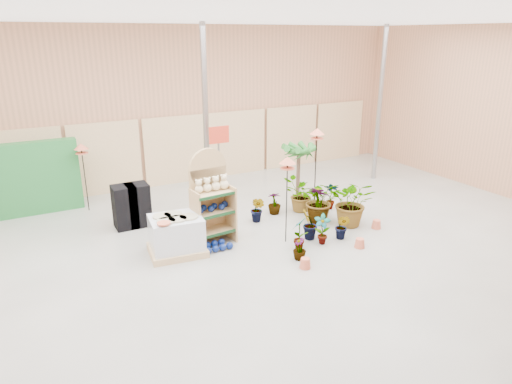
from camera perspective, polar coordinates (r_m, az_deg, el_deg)
room at (r=8.86m, az=0.09°, el=6.03°), size 15.20×12.10×4.70m
display_shelf at (r=9.63m, az=-5.73°, el=-0.99°), size 0.89×0.61×2.02m
teddy_bears at (r=9.44m, az=-5.43°, el=0.90°), size 0.75×0.20×0.32m
gazing_balls_shelf at (r=9.58m, az=-5.44°, el=-1.91°), size 0.74×0.25×0.14m
gazing_balls_floor at (r=9.52m, az=-4.89°, el=-6.76°), size 0.63×0.39×0.15m
pallet_stack at (r=9.34m, az=-9.92°, el=-5.35°), size 1.20×1.04×0.82m
charcoal_planters at (r=10.83m, az=-15.30°, el=-1.68°), size 0.80×0.50×1.00m
trellis_stock at (r=12.35m, az=-25.74°, el=1.58°), size 2.00×0.30×1.80m
offer_sign at (r=10.86m, az=-4.63°, el=4.93°), size 0.50×0.08×2.20m
bird_table_front at (r=9.27m, az=3.95°, el=3.61°), size 0.34×0.34×1.88m
bird_table_right at (r=10.74m, az=7.63°, el=7.11°), size 0.34×0.34×2.17m
bird_table_back at (r=11.86m, az=-21.00°, el=5.08°), size 0.34×0.34×1.73m
palm at (r=11.80m, az=5.39°, el=5.26°), size 0.70×0.70×1.66m
potted_plant_0 at (r=9.46m, az=5.44°, el=-5.08°), size 0.45×0.41×0.71m
potted_plant_1 at (r=9.88m, az=6.67°, el=-4.07°), size 0.48×0.45×0.70m
potted_plant_2 at (r=10.87m, az=8.04°, el=-1.05°), size 1.19×1.14×1.02m
potted_plant_3 at (r=10.74m, az=7.80°, el=-1.60°), size 0.69×0.69×0.91m
potted_plant_4 at (r=11.70m, az=9.35°, el=-0.45°), size 0.44×0.44×0.71m
potted_plant_5 at (r=10.74m, az=0.20°, el=-2.18°), size 0.40×0.44×0.64m
potted_plant_6 at (r=11.38m, az=5.56°, el=-0.38°), size 0.90×0.82×0.87m
potted_plant_7 at (r=9.07m, az=5.46°, el=-7.05°), size 0.35×0.35×0.47m
potted_plant_8 at (r=9.73m, az=8.26°, el=-4.65°), size 0.42×0.40×0.66m
potted_plant_9 at (r=10.04m, az=10.74°, el=-4.29°), size 0.37×0.40×0.58m
potted_plant_10 at (r=10.70m, az=11.95°, el=-1.27°), size 1.36×1.35×1.14m
potted_plant_11 at (r=11.25m, az=2.33°, el=-1.37°), size 0.41×0.41×0.57m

